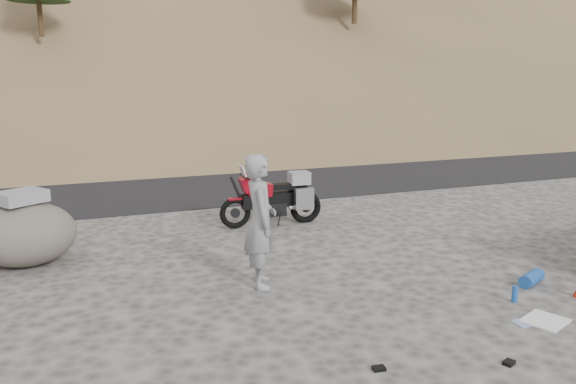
# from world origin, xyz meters

# --- Properties ---
(ground) EXTENTS (140.00, 140.00, 0.00)m
(ground) POSITION_xyz_m (0.00, 0.00, 0.00)
(ground) COLOR #42403D
(ground) RESTS_ON ground
(road) EXTENTS (120.00, 7.00, 0.05)m
(road) POSITION_xyz_m (0.00, 9.00, 0.00)
(road) COLOR black
(road) RESTS_ON ground
(motorcycle) EXTENTS (2.15, 0.64, 1.28)m
(motorcycle) POSITION_xyz_m (0.52, 3.68, 0.55)
(motorcycle) COLOR black
(motorcycle) RESTS_ON ground
(man) EXTENTS (0.58, 0.78, 1.94)m
(man) POSITION_xyz_m (-0.79, 0.63, 0.00)
(man) COLOR gray
(man) RESTS_ON ground
(boulder) EXTENTS (1.97, 1.83, 1.21)m
(boulder) POSITION_xyz_m (-4.06, 2.82, 0.53)
(boulder) COLOR #514D45
(boulder) RESTS_ON ground
(gear_white_cloth) EXTENTS (0.65, 0.62, 0.02)m
(gear_white_cloth) POSITION_xyz_m (2.15, -1.79, 0.01)
(gear_white_cloth) COLOR white
(gear_white_cloth) RESTS_ON ground
(gear_blue_mat) EXTENTS (0.53, 0.39, 0.20)m
(gear_blue_mat) POSITION_xyz_m (2.92, -0.76, 0.10)
(gear_blue_mat) COLOR #1B4FA3
(gear_blue_mat) RESTS_ON ground
(gear_bottle) EXTENTS (0.10, 0.10, 0.23)m
(gear_bottle) POSITION_xyz_m (2.23, -1.17, 0.11)
(gear_bottle) COLOR #1B4FA3
(gear_bottle) RESTS_ON ground
(gear_glove_a) EXTENTS (0.14, 0.11, 0.04)m
(gear_glove_a) POSITION_xyz_m (-0.38, -2.09, 0.02)
(gear_glove_a) COLOR black
(gear_glove_a) RESTS_ON ground
(gear_glove_b) EXTENTS (0.16, 0.14, 0.04)m
(gear_glove_b) POSITION_xyz_m (0.97, -2.48, 0.02)
(gear_glove_b) COLOR black
(gear_glove_b) RESTS_ON ground
(gear_blue_cloth) EXTENTS (0.32, 0.24, 0.01)m
(gear_blue_cloth) POSITION_xyz_m (1.90, -1.75, 0.01)
(gear_blue_cloth) COLOR #7C93C1
(gear_blue_cloth) RESTS_ON ground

